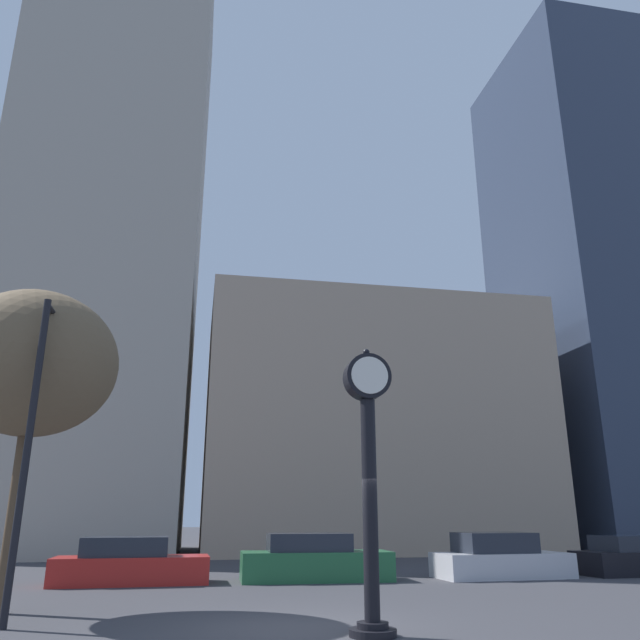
{
  "coord_description": "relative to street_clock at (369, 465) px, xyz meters",
  "views": [
    {
      "loc": [
        -1.89,
        -11.88,
        1.89
      ],
      "look_at": [
        2.43,
        10.8,
        9.14
      ],
      "focal_mm": 35.0,
      "sensor_mm": 36.0,
      "label": 1
    }
  ],
  "objects": [
    {
      "name": "street_lamp_left",
      "position": [
        -6.13,
        2.21,
        1.31
      ],
      "size": [
        0.36,
        1.57,
        6.05
      ],
      "color": "black",
      "rests_on": "ground_plane"
    },
    {
      "name": "building_glass_modern",
      "position": [
        22.27,
        25.0,
        14.72
      ],
      "size": [
        8.48,
        12.0,
        34.92
      ],
      "color": "#2D384C",
      "rests_on": "ground_plane"
    },
    {
      "name": "bare_tree",
      "position": [
        -6.74,
        3.8,
        2.42
      ],
      "size": [
        3.67,
        3.67,
        6.83
      ],
      "color": "brown",
      "rests_on": "ground_plane"
    },
    {
      "name": "car_red",
      "position": [
        -4.74,
        9.12,
        -2.2
      ],
      "size": [
        4.41,
        1.83,
        1.29
      ],
      "rotation": [
        0.0,
        0.0,
        0.03
      ],
      "color": "red",
      "rests_on": "ground_plane"
    },
    {
      "name": "building_storefront_row",
      "position": [
        6.62,
        25.0,
        4.05
      ],
      "size": [
        18.58,
        12.0,
        13.58
      ],
      "color": "tan",
      "rests_on": "ground_plane"
    },
    {
      "name": "street_clock",
      "position": [
        0.0,
        0.0,
        0.0
      ],
      "size": [
        0.83,
        0.79,
        4.85
      ],
      "color": "black",
      "rests_on": "ground_plane"
    },
    {
      "name": "car_black",
      "position": [
        11.78,
        9.04,
        -2.22
      ],
      "size": [
        4.47,
        2.03,
        1.24
      ],
      "rotation": [
        0.0,
        0.0,
        0.05
      ],
      "color": "black",
      "rests_on": "ground_plane"
    },
    {
      "name": "ground_plane",
      "position": [
        -1.06,
        1.0,
        -2.74
      ],
      "size": [
        200.0,
        200.0,
        0.0
      ],
      "primitive_type": "plane",
      "color": "#38383D"
    },
    {
      "name": "building_tall_tower",
      "position": [
        -8.81,
        25.0,
        15.75
      ],
      "size": [
        10.16,
        12.0,
        36.97
      ],
      "color": "#ADA393",
      "rests_on": "ground_plane"
    },
    {
      "name": "car_silver",
      "position": [
        6.63,
        8.86,
        -2.17
      ],
      "size": [
        4.33,
        2.04,
        1.37
      ],
      "rotation": [
        0.0,
        0.0,
        0.06
      ],
      "color": "#BCBCC1",
      "rests_on": "ground_plane"
    },
    {
      "name": "car_green",
      "position": [
        0.67,
        9.06,
        -2.16
      ],
      "size": [
        4.57,
        1.8,
        1.37
      ],
      "rotation": [
        0.0,
        0.0,
        -0.02
      ],
      "color": "#236038",
      "rests_on": "ground_plane"
    }
  ]
}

